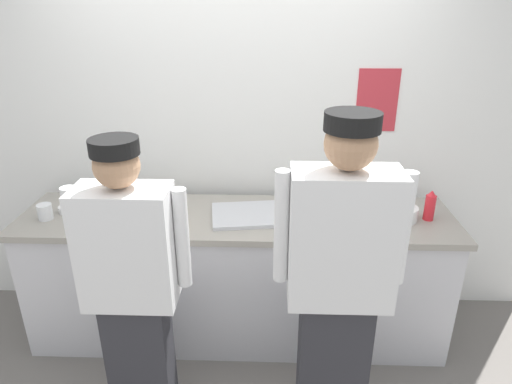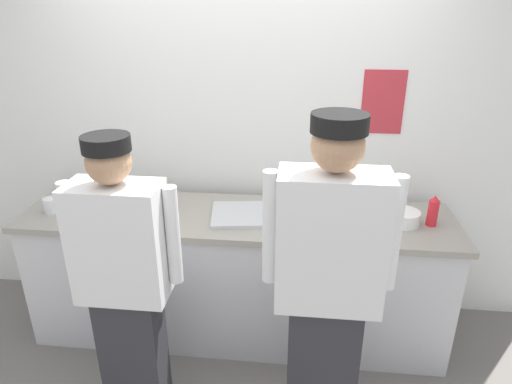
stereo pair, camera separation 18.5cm
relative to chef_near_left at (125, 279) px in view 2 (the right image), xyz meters
name	(u,v)px [view 2 (the right image)]	position (x,y,z in m)	size (l,w,h in m)	color
ground_plane	(231,365)	(0.47, 0.35, -0.86)	(9.00, 9.00, 0.00)	slate
wall_back	(245,107)	(0.47, 1.16, 0.64)	(4.32, 0.11, 3.00)	white
prep_counter	(237,275)	(0.47, 0.70, -0.41)	(2.75, 0.66, 0.91)	silver
chef_near_left	(125,279)	(0.00, 0.00, 0.00)	(0.59, 0.24, 1.62)	#2D2D33
chef_center	(328,284)	(1.01, -0.04, 0.08)	(0.63, 0.24, 1.75)	#2D2D33
plate_stack_front	(157,203)	(-0.05, 0.73, 0.10)	(0.22, 0.22, 0.10)	white
plate_stack_rear	(403,218)	(1.50, 0.69, 0.09)	(0.19, 0.19, 0.08)	white
mixing_bowl_steel	(109,199)	(-0.38, 0.73, 0.11)	(0.31, 0.31, 0.12)	#B7BABF
sheet_tray	(248,214)	(0.55, 0.69, 0.06)	(0.45, 0.36, 0.02)	#B7BABF
squeeze_bottle_primary	(163,211)	(0.05, 0.53, 0.14)	(0.05, 0.05, 0.19)	orange
squeeze_bottle_secondary	(433,211)	(1.67, 0.69, 0.14)	(0.06, 0.06, 0.19)	red
ramekin_green_sauce	(326,205)	(1.04, 0.86, 0.07)	(0.11, 0.11, 0.05)	white
ramekin_yellow_sauce	(73,203)	(-0.62, 0.72, 0.07)	(0.11, 0.11, 0.04)	white
deli_cup	(51,205)	(-0.71, 0.61, 0.10)	(0.09, 0.09, 0.10)	white
chefs_knife	(339,223)	(1.11, 0.65, 0.05)	(0.28, 0.03, 0.02)	#B7BABF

